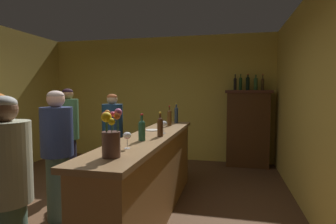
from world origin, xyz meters
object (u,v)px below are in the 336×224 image
object	(u,v)px
wine_glass_mid	(127,136)
flower_arrangement	(111,137)
display_cabinet	(248,127)
display_bottle_right	(263,83)
bar_counter	(151,176)
display_bottle_midright	(256,83)
wine_bottle_chardonnay	(142,129)
patron_in_navy	(7,193)
wine_glass_front	(164,124)
cheese_plate	(152,130)
display_bottle_midleft	(241,83)
wine_bottle_pinot	(176,114)
display_bottle_left	(235,83)
patron_near_entrance	(57,150)
wine_bottle_malbec	(169,117)
display_bottle_center	(248,83)
wine_bottle_riesling	(160,126)
patron_redhead	(69,135)
patron_by_cabinet	(113,134)

from	to	relation	value
wine_glass_mid	flower_arrangement	size ratio (longest dim) A/B	0.40
display_cabinet	display_bottle_right	bearing A→B (deg)	0.00
bar_counter	display_bottle_midright	bearing A→B (deg)	61.89
wine_bottle_chardonnay	patron_in_navy	size ratio (longest dim) A/B	0.19
wine_glass_front	cheese_plate	bearing A→B (deg)	134.69
flower_arrangement	display_bottle_right	size ratio (longest dim) A/B	1.21
display_bottle_midleft	patron_in_navy	distance (m)	4.68
patron_in_navy	wine_bottle_chardonnay	bearing A→B (deg)	0.43
wine_bottle_pinot	display_bottle_left	xyz separation A→B (m)	(0.97, 1.36, 0.55)
display_cabinet	flower_arrangement	bearing A→B (deg)	-108.44
display_cabinet	patron_near_entrance	distance (m)	3.82
wine_bottle_malbec	display_bottle_midright	distance (m)	2.32
display_bottle_midleft	wine_glass_front	bearing A→B (deg)	-111.69
display_bottle_right	cheese_plate	bearing A→B (deg)	-125.54
wine_bottle_chardonnay	wine_bottle_pinot	size ratio (longest dim) A/B	0.87
display_bottle_left	patron_near_entrance	size ratio (longest dim) A/B	0.21
flower_arrangement	display_bottle_center	world-z (taller)	display_bottle_center
wine_bottle_chardonnay	wine_bottle_pinot	xyz separation A→B (m)	(0.03, 1.72, 0.02)
wine_bottle_chardonnay	wine_glass_mid	size ratio (longest dim) A/B	1.88
wine_bottle_riesling	display_bottle_midleft	bearing A→B (deg)	70.22
flower_arrangement	display_bottle_midleft	distance (m)	4.04
display_cabinet	wine_bottle_riesling	size ratio (longest dim) A/B	5.49
wine_bottle_riesling	patron_near_entrance	distance (m)	1.27
wine_glass_front	display_bottle_right	xyz separation A→B (m)	(1.44, 2.54, 0.57)
wine_glass_front	patron_redhead	distance (m)	1.74
display_bottle_midright	display_cabinet	bearing A→B (deg)	-180.00
cheese_plate	display_bottle_midleft	size ratio (longest dim) A/B	0.52
wine_bottle_pinot	display_bottle_midright	world-z (taller)	display_bottle_midright
display_cabinet	wine_glass_mid	bearing A→B (deg)	-110.09
cheese_plate	display_bottle_left	bearing A→B (deg)	64.35
cheese_plate	wine_glass_mid	bearing A→B (deg)	-85.10
patron_redhead	patron_in_navy	bearing A→B (deg)	-43.56
wine_bottle_chardonnay	patron_redhead	xyz separation A→B (m)	(-1.54, 1.01, -0.27)
wine_bottle_riesling	patron_redhead	xyz separation A→B (m)	(-1.67, 0.70, -0.27)
display_bottle_midleft	wine_bottle_pinot	bearing A→B (deg)	-128.60
flower_arrangement	display_bottle_right	world-z (taller)	display_bottle_right
wine_bottle_riesling	display_bottle_right	distance (m)	3.17
display_bottle_midleft	patron_redhead	bearing A→B (deg)	-142.11
display_bottle_right	patron_in_navy	distance (m)	4.86
display_cabinet	patron_by_cabinet	distance (m)	2.78
wine_glass_mid	patron_redhead	size ratio (longest dim) A/B	0.10
wine_glass_front	display_bottle_midright	size ratio (longest dim) A/B	0.49
wine_bottle_pinot	wine_glass_front	bearing A→B (deg)	-86.35
display_bottle_center	wine_glass_mid	bearing A→B (deg)	-109.88
wine_bottle_malbec	patron_near_entrance	bearing A→B (deg)	-131.32
display_cabinet	wine_bottle_riesling	bearing A→B (deg)	-112.60
display_bottle_left	display_bottle_right	xyz separation A→B (m)	(0.54, 0.00, -0.01)
cheese_plate	patron_near_entrance	world-z (taller)	patron_near_entrance
wine_bottle_malbec	bar_counter	bearing A→B (deg)	-91.40
bar_counter	wine_glass_mid	xyz separation A→B (m)	(0.02, -0.81, 0.63)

